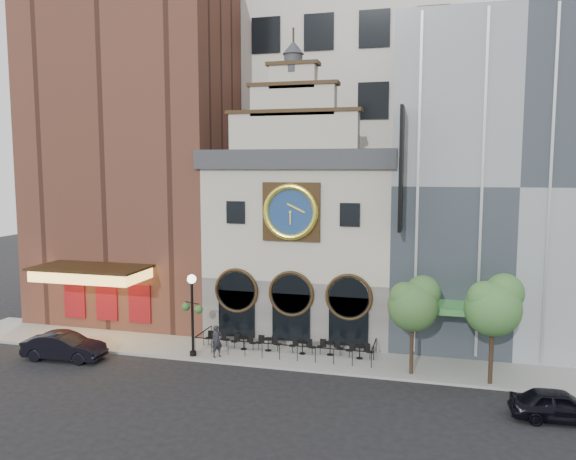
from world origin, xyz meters
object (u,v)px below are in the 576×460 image
Objects in this scene: pedestrian at (217,341)px; tree_left at (414,302)px; tree_right at (494,304)px; bistro_1 at (244,342)px; bistro_2 at (268,343)px; car_left at (64,346)px; bistro_0 at (217,339)px; bistro_5 at (360,351)px; bistro_3 at (302,346)px; bistro_4 at (330,347)px; lamppost at (192,306)px; car_right at (560,405)px.

tree_left reaches higher than pedestrian.
bistro_1 is at bearing 172.25° from tree_right.
bistro_2 is 12.01m from car_left.
bistro_0 is 0.33× the size of car_left.
tree_right is (7.06, -2.05, 3.74)m from bistro_5.
pedestrian is at bearing -179.01° from tree_left.
tree_left is at bearing 174.25° from tree_right.
car_left is at bearing 147.68° from pedestrian.
bistro_1 is 10.84m from tree_left.
bistro_0 is 5.49m from bistro_3.
bistro_1 is 1.00× the size of bistro_4.
bistro_2 and bistro_5 have the same top height.
bistro_3 is 0.28× the size of tree_right.
bistro_1 is 0.32× the size of lamppost.
lamppost reaches higher than bistro_1.
bistro_1 and bistro_2 have the same top height.
bistro_3 is at bearing -0.46° from bistro_2.
car_right is at bearing -17.81° from bistro_1.
car_left reaches higher than bistro_0.
pedestrian is (-17.78, 3.66, 0.38)m from car_right.
pedestrian is (-2.58, -1.84, 0.48)m from bistro_2.
car_right is at bearing -96.76° from car_left.
bistro_3 and bistro_4 have the same top height.
lamppost is 12.72m from tree_left.
tree_right reaches higher than bistro_4.
lamppost is (-6.20, -1.96, 2.55)m from bistro_3.
bistro_3 is (5.49, -0.09, 0.00)m from bistro_0.
bistro_1 is (1.81, -0.20, 0.00)m from bistro_0.
bistro_5 is (5.57, -0.00, 0.00)m from bistro_2.
bistro_3 is 5.09m from pedestrian.
bistro_1 and bistro_4 have the same top height.
car_left is at bearing -175.04° from tree_right.
bistro_4 is at bearing 0.92° from bistro_0.
lamppost reaches higher than car_left.
bistro_5 is 17.34m from car_left.
tree_right is at bearing -16.18° from bistro_5.
car_right reaches higher than bistro_1.
bistro_2 is 1.00× the size of bistro_3.
tree_right is at bearing -10.97° from bistro_3.
tree_left is (8.63, -1.65, 3.47)m from bistro_2.
tree_left is at bearing -8.53° from bistro_1.
bistro_2 is 1.00× the size of bistro_4.
pedestrian is at bearing -79.07° from car_left.
tree_left reaches higher than car_left.
car_left is (-9.75, -4.00, 0.18)m from bistro_1.
car_left is at bearing -152.12° from bistro_0.
bistro_3 is 14.16m from car_right.
tree_right is (12.63, -2.05, 3.74)m from bistro_2.
bistro_1 is 3.67m from bistro_3.
car_left is at bearing 83.57° from car_right.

